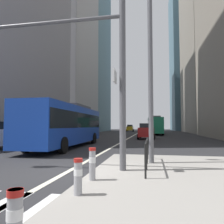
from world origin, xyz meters
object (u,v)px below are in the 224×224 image
car_receding_near (147,131)px  street_lamp_post (150,40)px  traffic_signal_gantry (60,58)px  car_oncoming_mid (130,128)px  city_bus_red_receding (155,125)px  bollard_left (78,174)px  bollard_right (92,162)px  car_receding_far (152,128)px  bollard_front (15,218)px  city_bus_blue_oncoming (67,123)px

car_receding_near → street_lamp_post: (0.59, -18.10, 4.30)m
traffic_signal_gantry → car_oncoming_mid: bearing=93.0°
car_oncoming_mid → car_receding_near: 35.94m
city_bus_red_receding → bollard_left: city_bus_red_receding is taller
car_oncoming_mid → bollard_right: (4.52, -56.73, -0.34)m
bollard_right → bollard_left: bearing=-88.2°
car_receding_far → traffic_signal_gantry: traffic_signal_gantry is taller
bollard_front → car_receding_near: bearing=87.7°
car_oncoming_mid → street_lamp_post: bearing=-83.5°
bollard_left → car_receding_near: bearing=87.5°
car_receding_near → bollard_right: (-1.04, -21.22, -0.34)m
street_lamp_post → bollard_right: 5.82m
car_oncoming_mid → bollard_front: (4.55, -60.22, -0.42)m
traffic_signal_gantry → bollard_right: size_ratio=7.72×
bollard_left → traffic_signal_gantry: bearing=122.0°
city_bus_blue_oncoming → street_lamp_post: 9.97m
bollard_front → street_lamp_post: bearing=76.4°
car_receding_near → car_receding_far: same height
city_bus_red_receding → bollard_right: city_bus_red_receding is taller
city_bus_red_receding → bollard_left: bearing=-93.4°
bollard_front → bollard_right: bollard_right is taller
city_bus_blue_oncoming → city_bus_red_receding: size_ratio=1.01×
traffic_signal_gantry → bollard_right: 4.14m
bollard_right → street_lamp_post: bearing=62.5°
car_receding_near → bollard_front: car_receding_near is taller
car_receding_far → bollard_left: 50.46m
car_oncoming_mid → car_receding_near: same height
city_bus_red_receding → car_oncoming_mid: 22.06m
traffic_signal_gantry → bollard_right: bearing=-40.8°
bollard_right → car_receding_far: bearing=88.0°
city_bus_red_receding → bollard_front: city_bus_red_receding is taller
city_bus_blue_oncoming → bollard_front: size_ratio=15.31×
car_oncoming_mid → car_receding_far: size_ratio=0.94×
city_bus_red_receding → street_lamp_post: 32.83m
car_receding_near → bollard_right: size_ratio=4.58×
city_bus_blue_oncoming → traffic_signal_gantry: (3.15, -8.47, 2.31)m
city_bus_blue_oncoming → traffic_signal_gantry: bearing=-69.6°
car_receding_far → traffic_signal_gantry: (-3.40, -47.70, 3.16)m
city_bus_red_receding → bollard_right: (-2.27, -35.76, -1.19)m
car_receding_far → bollard_left: size_ratio=5.65×
city_bus_blue_oncoming → city_bus_red_receding: 26.81m
car_receding_near → bollard_front: size_ratio=5.44×
bollard_front → car_receding_far: bearing=88.1°
car_oncoming_mid → city_bus_blue_oncoming: bearing=-90.4°
car_oncoming_mid → bollard_right: size_ratio=4.71×
car_oncoming_mid → street_lamp_post: 54.13m
car_receding_far → car_oncoming_mid: bearing=129.5°
car_oncoming_mid → bollard_right: car_oncoming_mid is taller
city_bus_red_receding → bollard_left: size_ratio=14.37×
traffic_signal_gantry → bollard_front: 6.32m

